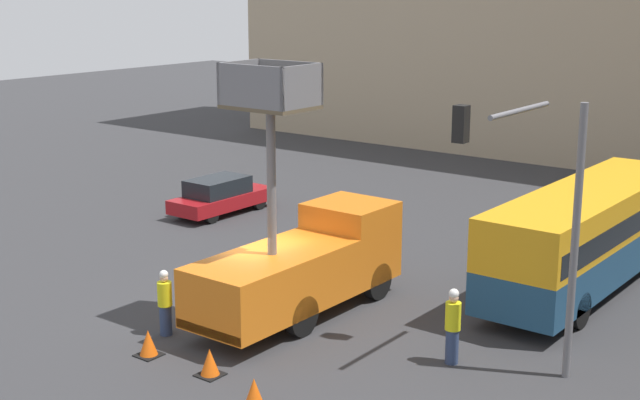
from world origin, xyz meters
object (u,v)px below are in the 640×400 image
Objects in this scene: traffic_cone_mid_road at (254,393)px; parked_car_curbside at (220,195)px; road_worker_near_truck at (165,303)px; road_worker_directing at (453,326)px; traffic_cone_far_side at (210,363)px; traffic_light_pole at (534,191)px; utility_truck at (304,261)px; traffic_cone_near_truck at (148,344)px; city_bus at (589,230)px.

parked_car_curbside is at bearing 136.20° from traffic_cone_mid_road.
road_worker_directing is (6.82, 2.98, 0.08)m from road_worker_near_truck.
traffic_cone_mid_road is at bearing -94.60° from road_worker_near_truck.
parked_car_curbside is at bearing 132.80° from traffic_cone_far_side.
parked_car_curbside is at bearing 120.16° from road_worker_directing.
parked_car_curbside is at bearing 52.58° from road_worker_near_truck.
road_worker_directing is at bearing 63.83° from traffic_cone_mid_road.
road_worker_near_truck is 7.44m from road_worker_directing.
traffic_light_pole is at bearing -0.93° from road_worker_directing.
road_worker_directing is 5.19m from traffic_cone_mid_road.
utility_truck reaches higher than traffic_cone_near_truck.
utility_truck is 6.99m from traffic_light_pole.
parked_car_curbside is (-15.94, 6.13, -3.57)m from traffic_light_pole.
parked_car_curbside reaches higher than traffic_cone_near_truck.
traffic_light_pole reaches higher than parked_car_curbside.
road_worker_near_truck is (-1.88, -3.42, -0.66)m from utility_truck.
traffic_light_pole is at bearing -49.37° from road_worker_near_truck.
city_bus is 13.35m from traffic_cone_near_truck.
traffic_cone_mid_road is (3.88, -0.45, -0.00)m from traffic_cone_near_truck.
traffic_cone_far_side is (-5.61, -5.02, -4.00)m from traffic_light_pole.
traffic_cone_far_side is at bearing 2.86° from traffic_cone_near_truck.
traffic_cone_far_side reaches higher than traffic_cone_mid_road.
road_worker_directing is 2.84× the size of traffic_cone_near_truck.
traffic_cone_far_side is (-4.61, -11.40, -1.49)m from city_bus.
road_worker_near_truck is at bearing 157.66° from traffic_cone_far_side.
traffic_cone_mid_road is (2.67, -5.07, -1.23)m from utility_truck.
traffic_cone_near_truck is at bearing -179.63° from road_worker_directing.
traffic_light_pole reaches higher than traffic_cone_far_side.
utility_truck is at bearing -13.54° from road_worker_near_truck.
traffic_cone_near_truck is (-6.16, -4.18, -0.64)m from road_worker_directing.
city_bus is (5.40, 6.88, 0.27)m from utility_truck.
road_worker_near_truck reaches higher than traffic_cone_mid_road.
traffic_cone_mid_road is (4.55, -1.65, -0.57)m from road_worker_near_truck.
traffic_cone_near_truck is at bearing -135.73° from road_worker_near_truck.
traffic_light_pole is 3.39× the size of road_worker_directing.
traffic_cone_far_side is at bearing 163.74° from traffic_cone_mid_road.
traffic_cone_mid_road is at bearing -6.55° from traffic_cone_near_truck.
city_bus is 14.98m from parked_car_curbside.
traffic_cone_near_truck is 2.01m from traffic_cone_far_side.
city_bus is at bearing 98.91° from traffic_light_pole.
traffic_light_pole is 1.44× the size of parked_car_curbside.
traffic_cone_near_truck is (-1.22, -4.62, -1.22)m from utility_truck.
road_worker_directing is 2.88× the size of traffic_cone_mid_road.
utility_truck reaches higher than traffic_cone_mid_road.
traffic_cone_far_side is (-1.87, 0.55, 0.00)m from traffic_cone_mid_road.
city_bus is at bearing 51.88° from utility_truck.
road_worker_near_truck reaches higher than traffic_cone_far_side.
traffic_cone_far_side is (-4.14, -4.08, -0.64)m from road_worker_directing.
road_worker_directing is 2.84× the size of traffic_cone_far_side.
traffic_light_pole is 3.78m from road_worker_directing.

